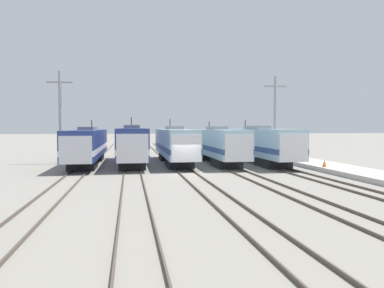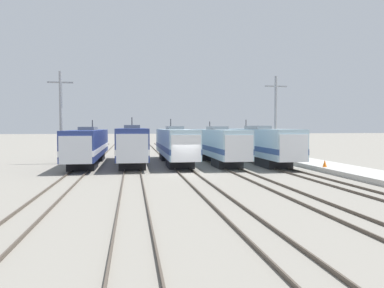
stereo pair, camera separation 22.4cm
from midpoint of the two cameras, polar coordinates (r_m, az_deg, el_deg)
name	(u,v)px [view 2 (the right image)]	position (r m, az deg, el deg)	size (l,w,h in m)	color
ground_plane	(188,174)	(32.32, -0.48, -4.60)	(400.00, 400.00, 0.00)	gray
rail_pair_far_left	(75,175)	(32.27, -17.25, -4.60)	(1.50, 120.00, 0.15)	#4C4238
rail_pair_center_left	(132,174)	(31.95, -8.86, -4.58)	(1.51, 120.00, 0.15)	#4C4238
rail_pair_center	(188,173)	(32.31, -0.48, -4.47)	(1.51, 120.00, 0.15)	#4C4238
rail_pair_center_right	(240,172)	(33.34, 7.54, -4.27)	(1.51, 120.00, 0.15)	#4C4238
rail_pair_far_right	(290,171)	(34.97, 14.94, -4.02)	(1.50, 120.00, 0.15)	#4C4238
locomotive_far_left	(88,145)	(41.68, -15.42, -0.17)	(2.96, 19.44, 4.90)	black
locomotive_center_left	(132,144)	(40.55, -8.95, -0.06)	(3.01, 17.42, 5.22)	black
locomotive_center	(175,144)	(41.53, -2.46, -0.05)	(2.93, 18.36, 5.05)	#232326
locomotive_center_right	(218,144)	(41.52, 4.12, -0.06)	(2.88, 17.73, 4.74)	#232326
locomotive_far_right	(259,144)	(42.73, 10.29, 0.02)	(2.94, 19.57, 4.97)	#232326
catenary_tower_left	(61,116)	(43.55, -19.22, 4.11)	(2.76, 0.33, 10.16)	gray
catenary_tower_right	(276,117)	(46.22, 12.76, 4.09)	(2.76, 0.33, 10.16)	gray
platform	(338,169)	(37.10, 21.55, -3.53)	(4.00, 120.00, 0.42)	#B7B5AD
traffic_cone	(325,163)	(36.15, 19.74, -2.80)	(0.39, 0.39, 0.65)	orange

